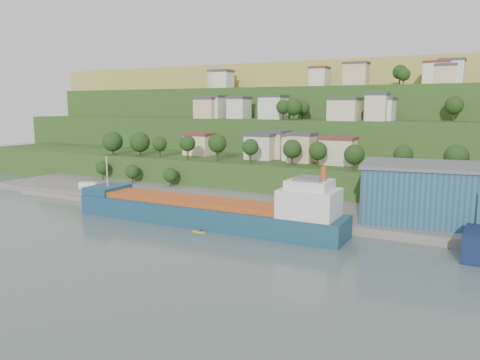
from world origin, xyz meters
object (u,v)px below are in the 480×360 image
Objects in this scene: cargo_ship_near at (212,214)px; warehouse at (435,193)px; kayak_orange at (193,228)px; caravan at (89,186)px.

cargo_ship_near is 2.01× the size of warehouse.
cargo_ship_near reaches higher than kayak_orange.
warehouse reaches higher than kayak_orange.
cargo_ship_near is 55.12m from caravan.
warehouse is 10.97× the size of kayak_orange.
cargo_ship_near is at bearing -30.41° from caravan.
cargo_ship_near is 11.74× the size of caravan.
caravan is 54.51m from kayak_orange.
warehouse is at bearing 22.91° from cargo_ship_near.
caravan is at bearing 164.62° from cargo_ship_near.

